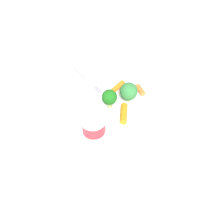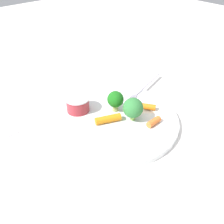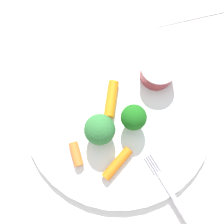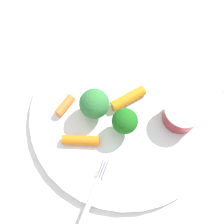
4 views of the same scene
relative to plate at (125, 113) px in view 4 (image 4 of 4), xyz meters
The scene contains 9 objects.
ground_plane 0.01m from the plate, ahead, with size 2.40×2.40×0.00m, color white.
plate is the anchor object (origin of this frame).
sauce_cup 0.09m from the plate, 28.62° to the left, with size 0.05×0.05×0.03m.
broccoli_floret_0 0.05m from the plate, 58.00° to the right, with size 0.04×0.04×0.05m.
broccoli_floret_1 0.06m from the plate, 142.13° to the right, with size 0.04×0.04×0.05m.
carrot_stick_0 0.02m from the plate, 111.67° to the left, with size 0.02×0.02×0.06m, color orange.
carrot_stick_1 0.08m from the plate, 107.10° to the right, with size 0.01×0.01×0.05m, color orange.
carrot_stick_2 0.09m from the plate, 147.73° to the right, with size 0.01×0.01×0.04m, color orange.
fork 0.16m from the plate, 74.16° to the right, with size 0.06×0.17×0.00m.
Camera 4 is at (0.08, -0.15, 0.42)m, focal length 45.23 mm.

